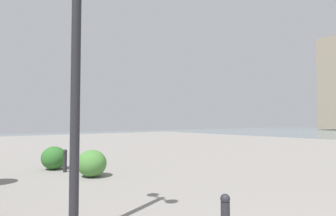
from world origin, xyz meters
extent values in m
cylinder|color=#232328|center=(3.88, 0.58, 2.12)|extent=(0.14, 0.14, 4.23)
sphere|color=#232328|center=(2.21, -0.82, 0.72)|extent=(0.13, 0.13, 0.13)
cylinder|color=#232328|center=(9.52, -1.17, 0.33)|extent=(0.12, 0.12, 0.66)
sphere|color=#232328|center=(9.52, -1.17, 0.70)|extent=(0.13, 0.13, 0.13)
ellipsoid|color=#477F38|center=(8.19, -1.56, 0.42)|extent=(0.98, 0.88, 0.83)
ellipsoid|color=#2D6628|center=(10.32, -1.04, 0.41)|extent=(0.96, 0.87, 0.82)
camera|label=1|loc=(-0.32, 2.11, 1.74)|focal=30.67mm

